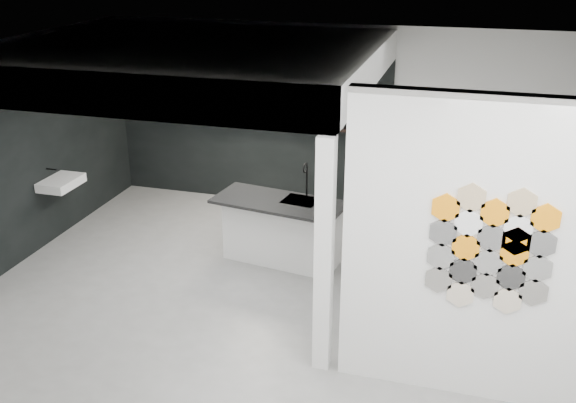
{
  "coord_description": "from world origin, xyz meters",
  "views": [
    {
      "loc": [
        1.96,
        -6.15,
        3.9
      ],
      "look_at": [
        0.1,
        0.3,
        1.15
      ],
      "focal_mm": 40.0,
      "sensor_mm": 36.0,
      "label": 1
    }
  ],
  "objects_px": {
    "partition_panel": "(485,256)",
    "glass_vase": "(339,124)",
    "stockpot": "(190,111)",
    "kettle": "(324,121)",
    "wall_basin": "(61,183)",
    "glass_bowl": "(339,125)",
    "kitchen_island": "(282,229)",
    "bottle_dark": "(247,115)",
    "utensil_cup": "(207,115)"
  },
  "relations": [
    {
      "from": "utensil_cup",
      "to": "partition_panel",
      "type": "bearing_deg",
      "value": -42.8
    },
    {
      "from": "bottle_dark",
      "to": "glass_vase",
      "type": "bearing_deg",
      "value": 0.0
    },
    {
      "from": "partition_panel",
      "to": "glass_vase",
      "type": "height_order",
      "value": "partition_panel"
    },
    {
      "from": "partition_panel",
      "to": "kettle",
      "type": "height_order",
      "value": "partition_panel"
    },
    {
      "from": "wall_basin",
      "to": "stockpot",
      "type": "distance_m",
      "value": 2.37
    },
    {
      "from": "partition_panel",
      "to": "glass_bowl",
      "type": "relative_size",
      "value": 19.89
    },
    {
      "from": "wall_basin",
      "to": "glass_bowl",
      "type": "relative_size",
      "value": 4.26
    },
    {
      "from": "kitchen_island",
      "to": "utensil_cup",
      "type": "bearing_deg",
      "value": 142.13
    },
    {
      "from": "kitchen_island",
      "to": "kettle",
      "type": "bearing_deg",
      "value": 95.37
    },
    {
      "from": "glass_bowl",
      "to": "bottle_dark",
      "type": "xyz_separation_m",
      "value": [
        -1.45,
        0.0,
        0.04
      ]
    },
    {
      "from": "kettle",
      "to": "utensil_cup",
      "type": "height_order",
      "value": "kettle"
    },
    {
      "from": "glass_vase",
      "to": "stockpot",
      "type": "bearing_deg",
      "value": 180.0
    },
    {
      "from": "stockpot",
      "to": "glass_vase",
      "type": "distance_m",
      "value": 2.38
    },
    {
      "from": "stockpot",
      "to": "kettle",
      "type": "xyz_separation_m",
      "value": [
        2.14,
        0.0,
        -0.01
      ]
    },
    {
      "from": "stockpot",
      "to": "glass_bowl",
      "type": "height_order",
      "value": "stockpot"
    },
    {
      "from": "kettle",
      "to": "utensil_cup",
      "type": "bearing_deg",
      "value": -173.9
    },
    {
      "from": "kettle",
      "to": "glass_bowl",
      "type": "relative_size",
      "value": 1.39
    },
    {
      "from": "kitchen_island",
      "to": "glass_bowl",
      "type": "xyz_separation_m",
      "value": [
        0.34,
        1.85,
        0.92
      ]
    },
    {
      "from": "stockpot",
      "to": "bottle_dark",
      "type": "distance_m",
      "value": 0.93
    },
    {
      "from": "partition_panel",
      "to": "kettle",
      "type": "xyz_separation_m",
      "value": [
        -2.31,
        3.87,
        0.0
      ]
    },
    {
      "from": "glass_bowl",
      "to": "utensil_cup",
      "type": "height_order",
      "value": "glass_bowl"
    },
    {
      "from": "kitchen_island",
      "to": "bottle_dark",
      "type": "relative_size",
      "value": 9.58
    },
    {
      "from": "kettle",
      "to": "glass_bowl",
      "type": "height_order",
      "value": "kettle"
    },
    {
      "from": "kettle",
      "to": "glass_bowl",
      "type": "distance_m",
      "value": 0.24
    },
    {
      "from": "wall_basin",
      "to": "stockpot",
      "type": "xyz_separation_m",
      "value": [
        1.01,
        2.07,
        0.56
      ]
    },
    {
      "from": "kitchen_island",
      "to": "kettle",
      "type": "distance_m",
      "value": 2.08
    },
    {
      "from": "kettle",
      "to": "stockpot",
      "type": "bearing_deg",
      "value": -173.9
    },
    {
      "from": "kitchen_island",
      "to": "utensil_cup",
      "type": "height_order",
      "value": "utensil_cup"
    },
    {
      "from": "partition_panel",
      "to": "stockpot",
      "type": "distance_m",
      "value": 5.9
    },
    {
      "from": "kitchen_island",
      "to": "kettle",
      "type": "height_order",
      "value": "kettle"
    },
    {
      "from": "glass_bowl",
      "to": "bottle_dark",
      "type": "distance_m",
      "value": 1.45
    },
    {
      "from": "glass_bowl",
      "to": "kitchen_island",
      "type": "bearing_deg",
      "value": -100.51
    },
    {
      "from": "kettle",
      "to": "glass_vase",
      "type": "bearing_deg",
      "value": 6.1
    },
    {
      "from": "glass_vase",
      "to": "bottle_dark",
      "type": "bearing_deg",
      "value": 180.0
    },
    {
      "from": "partition_panel",
      "to": "kitchen_island",
      "type": "relative_size",
      "value": 1.61
    },
    {
      "from": "glass_bowl",
      "to": "glass_vase",
      "type": "xyz_separation_m",
      "value": [
        0.0,
        0.0,
        0.01
      ]
    },
    {
      "from": "bottle_dark",
      "to": "utensil_cup",
      "type": "height_order",
      "value": "bottle_dark"
    },
    {
      "from": "wall_basin",
      "to": "bottle_dark",
      "type": "bearing_deg",
      "value": 46.75
    },
    {
      "from": "bottle_dark",
      "to": "glass_bowl",
      "type": "bearing_deg",
      "value": 0.0
    },
    {
      "from": "wall_basin",
      "to": "bottle_dark",
      "type": "xyz_separation_m",
      "value": [
        1.94,
        2.07,
        0.56
      ]
    },
    {
      "from": "wall_basin",
      "to": "glass_bowl",
      "type": "distance_m",
      "value": 4.0
    },
    {
      "from": "kitchen_island",
      "to": "stockpot",
      "type": "bearing_deg",
      "value": 146.39
    },
    {
      "from": "stockpot",
      "to": "kettle",
      "type": "height_order",
      "value": "stockpot"
    },
    {
      "from": "utensil_cup",
      "to": "glass_bowl",
      "type": "bearing_deg",
      "value": 0.0
    },
    {
      "from": "kitchen_island",
      "to": "kettle",
      "type": "relative_size",
      "value": 8.84
    },
    {
      "from": "partition_panel",
      "to": "utensil_cup",
      "type": "distance_m",
      "value": 5.69
    },
    {
      "from": "kitchen_island",
      "to": "glass_bowl",
      "type": "bearing_deg",
      "value": 88.06
    },
    {
      "from": "kettle",
      "to": "bottle_dark",
      "type": "distance_m",
      "value": 1.21
    },
    {
      "from": "utensil_cup",
      "to": "stockpot",
      "type": "bearing_deg",
      "value": 180.0
    },
    {
      "from": "wall_basin",
      "to": "kettle",
      "type": "relative_size",
      "value": 3.06
    }
  ]
}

